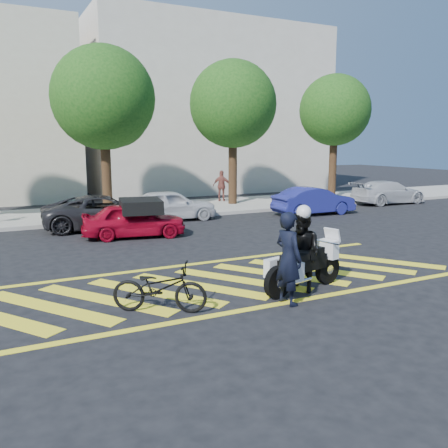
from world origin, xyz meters
name	(u,v)px	position (x,y,z in m)	size (l,w,h in m)	color
ground	(222,282)	(0.00, 0.00, 0.00)	(90.00, 90.00, 0.00)	black
sidewalk	(108,213)	(0.00, 12.00, 0.07)	(60.00, 5.00, 0.15)	#9E998E
crosswalk	(221,283)	(-0.04, 0.00, 0.00)	(12.33, 4.00, 0.01)	yellow
building_right	(205,110)	(9.00, 21.00, 5.50)	(16.00, 8.00, 11.00)	beige
tree_center	(106,102)	(0.13, 12.06, 5.10)	(4.60, 4.60, 7.56)	black
tree_right	(235,108)	(6.63, 12.06, 5.05)	(4.40, 4.40, 7.41)	black
tree_far_right	(336,113)	(13.13, 12.06, 4.94)	(4.00, 4.00, 7.10)	black
officer_bike	(288,258)	(0.55, -1.95, 0.97)	(0.71, 0.46, 1.94)	black
bicycle	(160,288)	(-1.98, -1.23, 0.49)	(0.66, 1.88, 0.99)	black
police_motorcycle	(303,266)	(1.34, -1.38, 0.58)	(2.37, 1.02, 1.06)	black
officer_moto	(303,252)	(1.32, -1.37, 0.91)	(0.88, 0.69, 1.81)	black
red_convertible	(134,220)	(-0.36, 6.34, 0.61)	(1.45, 3.60, 1.23)	#9F071D
parked_mid_left	(105,212)	(-0.90, 8.50, 0.65)	(2.16, 4.68, 1.30)	black
parked_mid_right	(171,205)	(2.06, 9.20, 0.66)	(1.56, 3.88, 1.32)	silver
parked_right	(314,201)	(8.55, 7.80, 0.64)	(1.35, 3.89, 1.28)	navy
parked_far_right	(388,192)	(14.60, 9.20, 0.62)	(1.75, 4.30, 1.25)	#B2B4BA
pedestrian_right	(222,186)	(6.46, 13.20, 0.98)	(0.97, 0.40, 1.66)	brown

